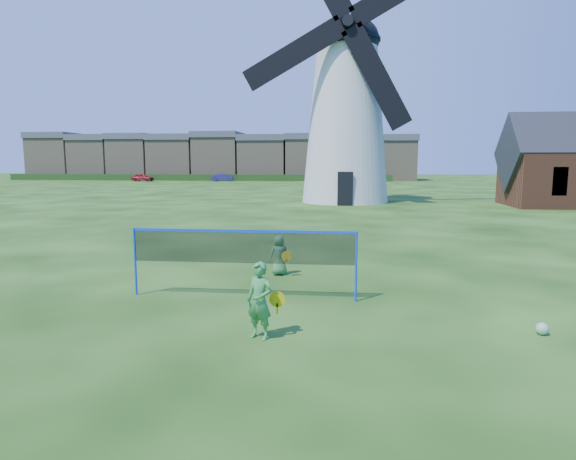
% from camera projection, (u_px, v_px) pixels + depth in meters
% --- Properties ---
extents(ground, '(220.00, 220.00, 0.00)m').
position_uv_depth(ground, '(277.00, 300.00, 10.90)').
color(ground, black).
rests_on(ground, ground).
extents(windmill, '(14.49, 6.39, 19.58)m').
position_uv_depth(windmill, '(346.00, 111.00, 36.20)').
color(windmill, silver).
rests_on(windmill, ground).
extents(badminton_net, '(5.05, 0.05, 1.55)m').
position_uv_depth(badminton_net, '(243.00, 248.00, 10.91)').
color(badminton_net, blue).
rests_on(badminton_net, ground).
extents(player_girl, '(0.71, 0.49, 1.35)m').
position_uv_depth(player_girl, '(260.00, 301.00, 8.45)').
color(player_girl, '#398F44').
rests_on(player_girl, ground).
extents(player_boy, '(0.67, 0.49, 1.09)m').
position_uv_depth(player_boy, '(279.00, 255.00, 13.25)').
color(player_boy, '#418745').
rests_on(player_boy, ground).
extents(play_ball, '(0.22, 0.22, 0.22)m').
position_uv_depth(play_ball, '(542.00, 329.00, 8.70)').
color(play_ball, green).
rests_on(play_ball, ground).
extents(terraced_houses, '(65.28, 8.40, 7.91)m').
position_uv_depth(terraced_houses, '(216.00, 157.00, 83.40)').
color(terraced_houses, '#9B8867').
rests_on(terraced_houses, ground).
extents(hedge, '(62.00, 0.80, 1.00)m').
position_uv_depth(hedge, '(194.00, 177.00, 78.18)').
color(hedge, '#193814').
rests_on(hedge, ground).
extents(car_left, '(3.58, 1.76, 1.17)m').
position_uv_depth(car_left, '(143.00, 177.00, 75.93)').
color(car_left, maroon).
rests_on(car_left, ground).
extents(car_right, '(3.50, 1.43, 1.13)m').
position_uv_depth(car_right, '(223.00, 178.00, 75.82)').
color(car_right, navy).
rests_on(car_right, ground).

